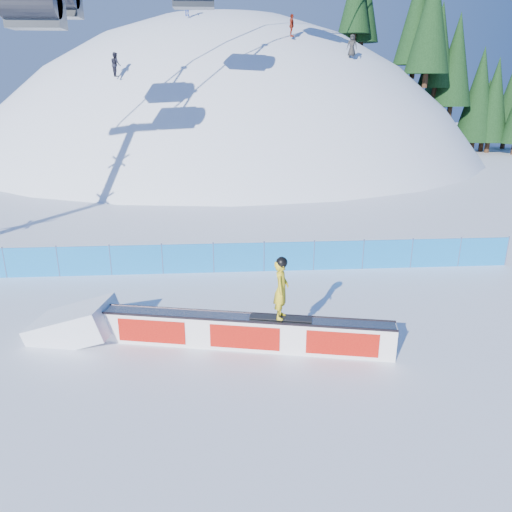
{
  "coord_description": "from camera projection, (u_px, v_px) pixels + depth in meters",
  "views": [
    {
      "loc": [
        -0.62,
        -14.1,
        7.15
      ],
      "look_at": [
        0.42,
        0.74,
        1.96
      ],
      "focal_mm": 35.0,
      "sensor_mm": 36.0,
      "label": 1
    }
  ],
  "objects": [
    {
      "name": "treeline",
      "position": [
        459.0,
        63.0,
        51.6
      ],
      "size": [
        21.18,
        11.4,
        19.97
      ],
      "color": "#372216",
      "rests_on": "ground"
    },
    {
      "name": "snowboarder",
      "position": [
        281.0,
        289.0,
        13.48
      ],
      "size": [
        1.75,
        0.7,
        1.8
      ],
      "rotation": [
        0.0,
        0.0,
        1.28
      ],
      "color": "black",
      "rests_on": "rail_box"
    },
    {
      "name": "safety_fence",
      "position": [
        239.0,
        258.0,
        19.71
      ],
      "size": [
        22.05,
        0.05,
        1.3
      ],
      "color": "blue",
      "rests_on": "ground"
    },
    {
      "name": "snow_ramp",
      "position": [
        76.0,
        336.0,
        14.87
      ],
      "size": [
        2.8,
        2.07,
        1.58
      ],
      "primitive_type": null,
      "rotation": [
        0.0,
        -0.31,
        -0.2
      ],
      "color": "white",
      "rests_on": "ground"
    },
    {
      "name": "ground",
      "position": [
        244.0,
        323.0,
        15.67
      ],
      "size": [
        160.0,
        160.0,
        0.0
      ],
      "primitive_type": "plane",
      "color": "white",
      "rests_on": "ground"
    },
    {
      "name": "distant_skiers",
      "position": [
        227.0,
        32.0,
        39.2
      ],
      "size": [
        18.84,
        9.25,
        6.57
      ],
      "color": "black",
      "rests_on": "ground"
    },
    {
      "name": "rail_box",
      "position": [
        246.0,
        332.0,
        14.06
      ],
      "size": [
        8.18,
        2.24,
        0.99
      ],
      "rotation": [
        0.0,
        0.0,
        -0.2
      ],
      "color": "white",
      "rests_on": "ground"
    },
    {
      "name": "snow_hill",
      "position": [
        229.0,
        299.0,
        61.16
      ],
      "size": [
        64.0,
        64.0,
        64.0
      ],
      "color": "white",
      "rests_on": "ground"
    }
  ]
}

